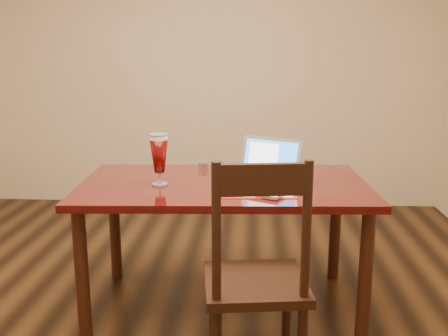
{
  "coord_description": "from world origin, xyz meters",
  "views": [
    {
      "loc": [
        0.46,
        -2.34,
        1.48
      ],
      "look_at": [
        0.29,
        0.3,
        0.87
      ],
      "focal_mm": 40.0,
      "sensor_mm": 36.0,
      "label": 1
    }
  ],
  "objects": [
    {
      "name": "dining_chair",
      "position": [
        0.47,
        -0.29,
        0.5
      ],
      "size": [
        0.51,
        0.49,
        1.07
      ],
      "rotation": [
        0.0,
        0.0,
        0.13
      ],
      "color": "black",
      "rests_on": "ground"
    },
    {
      "name": "dining_table",
      "position": [
        0.28,
        0.41,
        0.68
      ],
      "size": [
        1.67,
        0.99,
        1.05
      ],
      "rotation": [
        0.0,
        0.0,
        0.05
      ],
      "color": "#500B0A",
      "rests_on": "ground"
    }
  ]
}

